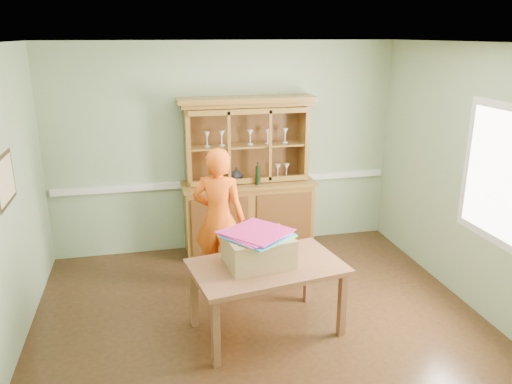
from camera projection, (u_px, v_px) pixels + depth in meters
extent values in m
plane|color=#452C16|center=(260.00, 322.00, 5.03)|extent=(4.50, 4.50, 0.00)
plane|color=white|center=(261.00, 43.00, 4.21)|extent=(4.50, 4.50, 0.00)
plane|color=#89A279|center=(226.00, 148.00, 6.48)|extent=(4.50, 0.00, 4.50)
plane|color=#89A279|center=(475.00, 180.00, 5.10)|extent=(0.00, 4.00, 4.00)
plane|color=#89A279|center=(343.00, 303.00, 2.77)|extent=(4.50, 0.00, 4.50)
cube|color=silver|center=(227.00, 182.00, 6.60)|extent=(4.41, 0.05, 0.08)
cube|color=#322314|center=(6.00, 180.00, 4.37)|extent=(0.03, 0.60, 0.46)
cube|color=beige|center=(7.00, 180.00, 4.37)|extent=(0.01, 0.52, 0.38)
cube|color=silver|center=(495.00, 173.00, 4.77)|extent=(0.03, 0.96, 1.36)
cube|color=white|center=(494.00, 173.00, 4.77)|extent=(0.01, 0.80, 1.20)
cube|color=brown|center=(248.00, 218.00, 6.57)|extent=(1.65, 0.50, 0.92)
cube|color=brown|center=(248.00, 183.00, 6.42)|extent=(1.71, 0.56, 0.04)
cube|color=#5C3315|center=(244.00, 141.00, 6.49)|extent=(1.56, 0.04, 0.96)
cube|color=brown|center=(187.00, 147.00, 6.19)|extent=(0.06, 0.35, 0.96)
cube|color=brown|center=(303.00, 141.00, 6.50)|extent=(0.06, 0.35, 0.96)
cube|color=brown|center=(247.00, 103.00, 6.19)|extent=(1.65, 0.40, 0.06)
cube|color=brown|center=(247.00, 99.00, 6.16)|extent=(1.73, 0.44, 0.06)
cube|color=brown|center=(247.00, 145.00, 6.35)|extent=(1.45, 0.30, 0.02)
imported|color=#B2B2B7|center=(237.00, 174.00, 6.44)|extent=(0.17, 0.17, 0.18)
imported|color=yellow|center=(216.00, 180.00, 6.40)|extent=(0.20, 0.20, 0.05)
cylinder|color=black|center=(258.00, 173.00, 6.25)|extent=(0.06, 0.06, 0.29)
cube|color=brown|center=(267.00, 267.00, 4.69)|extent=(1.52, 1.06, 0.05)
cube|color=brown|center=(216.00, 333.00, 4.27)|extent=(0.08, 0.08, 0.66)
cube|color=brown|center=(194.00, 296.00, 4.88)|extent=(0.08, 0.08, 0.66)
cube|color=brown|center=(342.00, 304.00, 4.72)|extent=(0.08, 0.08, 0.66)
cube|color=brown|center=(308.00, 273.00, 5.33)|extent=(0.08, 0.08, 0.66)
cube|color=tan|center=(259.00, 250.00, 4.66)|extent=(0.65, 0.54, 0.28)
cube|color=#3DD146|center=(257.00, 235.00, 4.63)|extent=(0.72, 0.72, 0.01)
cube|color=#2E8CDD|center=(257.00, 234.00, 4.63)|extent=(0.72, 0.72, 0.01)
cube|color=#E86DD0|center=(257.00, 234.00, 4.63)|extent=(0.72, 0.72, 0.01)
cube|color=#DA219D|center=(257.00, 233.00, 4.62)|extent=(0.72, 0.72, 0.01)
cube|color=#D3206E|center=(257.00, 232.00, 4.62)|extent=(0.72, 0.72, 0.01)
imported|color=#FF5C10|center=(219.00, 219.00, 5.55)|extent=(0.69, 0.58, 1.62)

